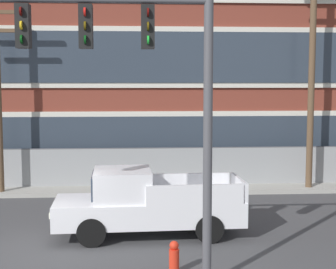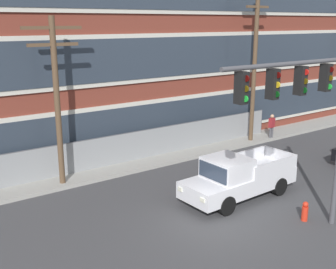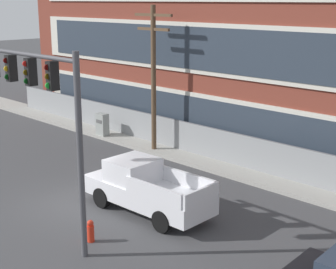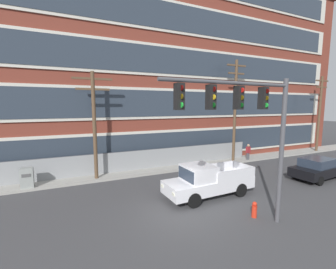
{
  "view_description": "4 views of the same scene",
  "coord_description": "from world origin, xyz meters",
  "px_view_note": "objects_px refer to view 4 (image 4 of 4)",
  "views": [
    {
      "loc": [
        2.27,
        -13.3,
        4.49
      ],
      "look_at": [
        3.41,
        4.0,
        2.71
      ],
      "focal_mm": 55.0,
      "sensor_mm": 36.0,
      "label": 1
    },
    {
      "loc": [
        -9.66,
        -10.61,
        7.41
      ],
      "look_at": [
        -0.14,
        2.74,
        2.99
      ],
      "focal_mm": 45.0,
      "sensor_mm": 36.0,
      "label": 2
    },
    {
      "loc": [
        16.25,
        -10.95,
        7.91
      ],
      "look_at": [
        2.84,
        2.38,
        2.93
      ],
      "focal_mm": 55.0,
      "sensor_mm": 36.0,
      "label": 3
    },
    {
      "loc": [
        -4.81,
        -9.19,
        5.32
      ],
      "look_at": [
        1.17,
        3.93,
        3.47
      ],
      "focal_mm": 24.0,
      "sensor_mm": 36.0,
      "label": 4
    }
  ],
  "objects_px": {
    "traffic_signal_mast": "(249,118)",
    "electrical_cabinet": "(27,179)",
    "utility_pole_near_corner": "(94,121)",
    "utility_pole_midblock": "(235,108)",
    "fire_hydrant": "(254,210)",
    "utility_pole_far_east": "(319,111)",
    "pickup_truck_white": "(207,181)",
    "sedan_black": "(318,168)",
    "pedestrian_near_cabinet": "(248,151)"
  },
  "relations": [
    {
      "from": "utility_pole_far_east",
      "to": "electrical_cabinet",
      "type": "distance_m",
      "value": 28.88
    },
    {
      "from": "pickup_truck_white",
      "to": "sedan_black",
      "type": "relative_size",
      "value": 1.24
    },
    {
      "from": "utility_pole_far_east",
      "to": "fire_hydrant",
      "type": "bearing_deg",
      "value": -154.89
    },
    {
      "from": "pickup_truck_white",
      "to": "electrical_cabinet",
      "type": "bearing_deg",
      "value": 150.47
    },
    {
      "from": "utility_pole_near_corner",
      "to": "electrical_cabinet",
      "type": "distance_m",
      "value": 5.53
    },
    {
      "from": "traffic_signal_mast",
      "to": "sedan_black",
      "type": "height_order",
      "value": "traffic_signal_mast"
    },
    {
      "from": "traffic_signal_mast",
      "to": "utility_pole_far_east",
      "type": "height_order",
      "value": "utility_pole_far_east"
    },
    {
      "from": "utility_pole_far_east",
      "to": "electrical_cabinet",
      "type": "height_order",
      "value": "utility_pole_far_east"
    },
    {
      "from": "utility_pole_near_corner",
      "to": "fire_hydrant",
      "type": "xyz_separation_m",
      "value": [
        6.2,
        -8.77,
        -3.91
      ]
    },
    {
      "from": "sedan_black",
      "to": "fire_hydrant",
      "type": "xyz_separation_m",
      "value": [
        -8.55,
        -2.38,
        -0.42
      ]
    },
    {
      "from": "pickup_truck_white",
      "to": "utility_pole_far_east",
      "type": "relative_size",
      "value": 0.65
    },
    {
      "from": "utility_pole_near_corner",
      "to": "utility_pole_far_east",
      "type": "height_order",
      "value": "utility_pole_far_east"
    },
    {
      "from": "pickup_truck_white",
      "to": "utility_pole_midblock",
      "type": "relative_size",
      "value": 0.59
    },
    {
      "from": "utility_pole_midblock",
      "to": "electrical_cabinet",
      "type": "xyz_separation_m",
      "value": [
        -16.69,
        -0.24,
        -4.4
      ]
    },
    {
      "from": "utility_pole_midblock",
      "to": "utility_pole_near_corner",
      "type": "bearing_deg",
      "value": -179.78
    },
    {
      "from": "utility_pole_midblock",
      "to": "sedan_black",
      "type": "bearing_deg",
      "value": -70.47
    },
    {
      "from": "utility_pole_midblock",
      "to": "traffic_signal_mast",
      "type": "bearing_deg",
      "value": -128.47
    },
    {
      "from": "sedan_black",
      "to": "fire_hydrant",
      "type": "bearing_deg",
      "value": -164.42
    },
    {
      "from": "pedestrian_near_cabinet",
      "to": "fire_hydrant",
      "type": "height_order",
      "value": "pedestrian_near_cabinet"
    },
    {
      "from": "utility_pole_far_east",
      "to": "pedestrian_near_cabinet",
      "type": "bearing_deg",
      "value": -179.65
    },
    {
      "from": "sedan_black",
      "to": "utility_pole_near_corner",
      "type": "height_order",
      "value": "utility_pole_near_corner"
    },
    {
      "from": "traffic_signal_mast",
      "to": "pickup_truck_white",
      "type": "distance_m",
      "value": 5.48
    },
    {
      "from": "electrical_cabinet",
      "to": "pedestrian_near_cabinet",
      "type": "bearing_deg",
      "value": -0.4
    },
    {
      "from": "utility_pole_midblock",
      "to": "pedestrian_near_cabinet",
      "type": "relative_size",
      "value": 5.58
    },
    {
      "from": "utility_pole_midblock",
      "to": "electrical_cabinet",
      "type": "height_order",
      "value": "utility_pole_midblock"
    },
    {
      "from": "utility_pole_far_east",
      "to": "pedestrian_near_cabinet",
      "type": "relative_size",
      "value": 5.08
    },
    {
      "from": "utility_pole_far_east",
      "to": "electrical_cabinet",
      "type": "xyz_separation_m",
      "value": [
        -28.61,
        0.06,
        -3.96
      ]
    },
    {
      "from": "pedestrian_near_cabinet",
      "to": "fire_hydrant",
      "type": "bearing_deg",
      "value": -132.5
    },
    {
      "from": "traffic_signal_mast",
      "to": "electrical_cabinet",
      "type": "height_order",
      "value": "traffic_signal_mast"
    },
    {
      "from": "utility_pole_near_corner",
      "to": "fire_hydrant",
      "type": "distance_m",
      "value": 11.43
    },
    {
      "from": "traffic_signal_mast",
      "to": "utility_pole_far_east",
      "type": "relative_size",
      "value": 0.75
    },
    {
      "from": "traffic_signal_mast",
      "to": "fire_hydrant",
      "type": "relative_size",
      "value": 8.3
    },
    {
      "from": "sedan_black",
      "to": "utility_pole_midblock",
      "type": "distance_m",
      "value": 8.08
    },
    {
      "from": "traffic_signal_mast",
      "to": "utility_pole_far_east",
      "type": "xyz_separation_m",
      "value": [
        19.53,
        9.27,
        -0.16
      ]
    },
    {
      "from": "utility_pole_far_east",
      "to": "pedestrian_near_cabinet",
      "type": "distance_m",
      "value": 11.08
    },
    {
      "from": "traffic_signal_mast",
      "to": "utility_pole_near_corner",
      "type": "bearing_deg",
      "value": 117.09
    },
    {
      "from": "utility_pole_far_east",
      "to": "utility_pole_midblock",
      "type": "bearing_deg",
      "value": 178.57
    },
    {
      "from": "pedestrian_near_cabinet",
      "to": "fire_hydrant",
      "type": "relative_size",
      "value": 2.17
    },
    {
      "from": "electrical_cabinet",
      "to": "utility_pole_far_east",
      "type": "bearing_deg",
      "value": -0.12
    },
    {
      "from": "traffic_signal_mast",
      "to": "pickup_truck_white",
      "type": "xyz_separation_m",
      "value": [
        0.71,
        3.78,
        -3.91
      ]
    },
    {
      "from": "traffic_signal_mast",
      "to": "pickup_truck_white",
      "type": "relative_size",
      "value": 1.17
    },
    {
      "from": "traffic_signal_mast",
      "to": "fire_hydrant",
      "type": "distance_m",
      "value": 4.72
    },
    {
      "from": "pickup_truck_white",
      "to": "utility_pole_near_corner",
      "type": "height_order",
      "value": "utility_pole_near_corner"
    },
    {
      "from": "electrical_cabinet",
      "to": "pedestrian_near_cabinet",
      "type": "distance_m",
      "value": 18.18
    },
    {
      "from": "sedan_black",
      "to": "pickup_truck_white",
      "type": "bearing_deg",
      "value": 175.95
    },
    {
      "from": "fire_hydrant",
      "to": "utility_pole_far_east",
      "type": "bearing_deg",
      "value": 25.11
    },
    {
      "from": "utility_pole_near_corner",
      "to": "utility_pole_midblock",
      "type": "distance_m",
      "value": 12.5
    },
    {
      "from": "traffic_signal_mast",
      "to": "pickup_truck_white",
      "type": "height_order",
      "value": "traffic_signal_mast"
    },
    {
      "from": "electrical_cabinet",
      "to": "utility_pole_midblock",
      "type": "bearing_deg",
      "value": 0.81
    },
    {
      "from": "sedan_black",
      "to": "electrical_cabinet",
      "type": "distance_m",
      "value": 19.96
    }
  ]
}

